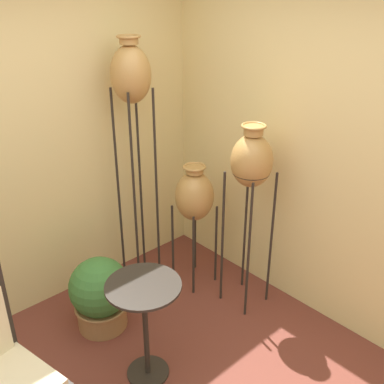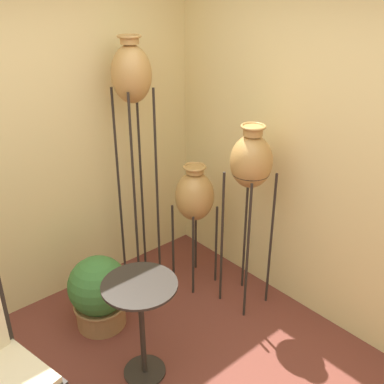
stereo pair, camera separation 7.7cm
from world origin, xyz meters
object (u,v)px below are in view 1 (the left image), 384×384
Objects in this scene: vase_stand_medium at (252,164)px; side_table at (145,311)px; vase_stand_tall at (131,81)px; vase_stand_short at (194,197)px; potted_plant at (100,294)px.

side_table is at bearing -175.54° from vase_stand_medium.
vase_stand_medium is at bearing -63.37° from vase_stand_tall.
vase_stand_tall is 1.89× the size of vase_stand_short.
vase_stand_medium is at bearing 4.46° from side_table.
vase_stand_medium is at bearing -27.15° from potted_plant.
side_table is at bearing -93.21° from potted_plant.
vase_stand_tall is 2.80× the size of side_table.
vase_stand_medium is 1.38× the size of vase_stand_short.
vase_stand_short is (-0.12, 0.48, -0.40)m from vase_stand_medium.
potted_plant is at bearing 152.85° from vase_stand_medium.
vase_stand_short reaches higher than side_table.
vase_stand_tall reaches higher than side_table.
vase_stand_short is at bearing 30.54° from side_table.
vase_stand_tall reaches higher than vase_stand_medium.
vase_stand_medium is at bearing -75.85° from vase_stand_short.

